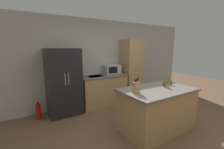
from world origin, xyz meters
TOP-DOWN VIEW (x-y plane):
  - ground_plane at (0.00, 0.00)m, footprint 14.00×14.00m
  - wall_back at (0.00, 2.33)m, footprint 7.20×0.06m
  - refrigerator at (-1.26, 1.97)m, footprint 0.84×0.68m
  - back_counter at (-0.07, 2.01)m, footprint 1.45×0.63m
  - pantry_cabinet at (1.01, 2.00)m, footprint 0.62×0.62m
  - kitchen_island at (0.23, 0.14)m, footprint 1.57×0.96m
  - microwave at (0.31, 2.11)m, footprint 0.52×0.35m
  - knife_block at (-0.36, 0.14)m, footprint 0.13×0.08m
  - spice_bottle_tall_dark at (0.65, 0.31)m, footprint 0.05×0.05m
  - spice_bottle_short_red at (0.72, 0.28)m, footprint 0.04×0.04m
  - spice_bottle_amber_oil at (0.50, 0.22)m, footprint 0.04×0.04m
  - spice_bottle_green_herb at (0.43, 0.05)m, footprint 0.06×0.06m
  - spice_bottle_pale_salt at (0.71, 0.18)m, footprint 0.05×0.05m
  - spice_bottle_orange_cap at (0.47, 0.14)m, footprint 0.06×0.06m
  - fire_extinguisher at (-1.91, 2.00)m, footprint 0.11×0.11m

SIDE VIEW (x-z plane):
  - ground_plane at x=0.00m, z-range 0.00..0.00m
  - fire_extinguisher at x=-1.91m, z-range -0.03..0.41m
  - kitchen_island at x=0.23m, z-range 0.00..0.91m
  - back_counter at x=-0.07m, z-range 0.00..0.93m
  - refrigerator at x=-1.26m, z-range 0.00..1.74m
  - spice_bottle_amber_oil at x=0.50m, z-range 0.91..0.99m
  - spice_bottle_pale_salt at x=0.71m, z-range 0.91..1.01m
  - spice_bottle_green_herb at x=0.43m, z-range 0.91..1.02m
  - spice_bottle_orange_cap at x=0.47m, z-range 0.91..1.04m
  - spice_bottle_tall_dark at x=0.65m, z-range 0.91..1.06m
  - spice_bottle_short_red at x=0.72m, z-range 0.91..1.08m
  - pantry_cabinet at x=1.01m, z-range 0.00..2.01m
  - knife_block at x=-0.36m, z-range 0.87..1.18m
  - microwave at x=0.31m, z-range 0.92..1.21m
  - wall_back at x=0.00m, z-range 0.00..2.60m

